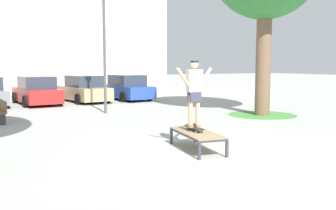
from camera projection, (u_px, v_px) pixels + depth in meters
The scene contains 9 objects.
ground_plane at pixel (218, 153), 9.28m from camera, with size 120.00×120.00×0.00m, color #A8A8A3.
skate_box at pixel (197, 134), 9.59m from camera, with size 1.06×2.00×0.46m.
skateboard at pixel (194, 128), 9.76m from camera, with size 0.29×0.82×0.09m.
skater at pixel (194, 89), 9.65m from camera, with size 1.00×0.32×1.69m.
grass_patch_near_right at pixel (262, 115), 16.24m from camera, with size 2.87×2.87×0.01m, color #47893D.
car_red at pixel (37, 91), 20.43m from camera, with size 2.12×4.30×1.50m.
car_tan at pixel (84, 90), 21.79m from camera, with size 2.26×4.36×1.50m.
car_blue at pixel (126, 88), 23.07m from camera, with size 2.22×4.34×1.50m.
light_post at pixel (104, 25), 16.44m from camera, with size 0.36×0.36×5.83m.
Camera 1 is at (-5.48, -7.36, 2.16)m, focal length 40.94 mm.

